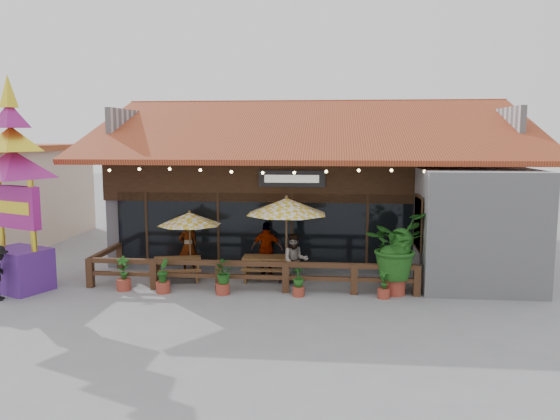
# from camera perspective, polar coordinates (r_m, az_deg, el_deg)

# --- Properties ---
(ground) EXTENTS (100.00, 100.00, 0.00)m
(ground) POSITION_cam_1_polar(r_m,az_deg,el_deg) (16.77, 2.47, -8.17)
(ground) COLOR gray
(ground) RESTS_ON ground
(restaurant_building) EXTENTS (15.50, 14.73, 6.09)m
(restaurant_building) POSITION_cam_1_polar(r_m,az_deg,el_deg) (22.85, 4.02, 1.70)
(restaurant_building) COLOR #B6B5BB
(restaurant_building) RESTS_ON ground
(patio_railing) EXTENTS (10.00, 2.60, 0.92)m
(patio_railing) POSITION_cam_1_polar(r_m,az_deg,el_deg) (16.62, -5.39, -6.15)
(patio_railing) COLOR #4E331B
(patio_railing) RESTS_ON ground
(umbrella_left) EXTENTS (2.74, 2.74, 2.22)m
(umbrella_left) POSITION_cam_1_polar(r_m,az_deg,el_deg) (17.88, -9.43, -0.93)
(umbrella_left) COLOR brown
(umbrella_left) RESTS_ON ground
(umbrella_right) EXTENTS (3.36, 3.36, 2.77)m
(umbrella_right) POSITION_cam_1_polar(r_m,az_deg,el_deg) (16.98, 0.69, 0.36)
(umbrella_right) COLOR brown
(umbrella_right) RESTS_ON ground
(picnic_table_left) EXTENTS (1.76, 1.62, 0.72)m
(picnic_table_left) POSITION_cam_1_polar(r_m,az_deg,el_deg) (17.89, -10.67, -5.68)
(picnic_table_left) COLOR brown
(picnic_table_left) RESTS_ON ground
(picnic_table_right) EXTENTS (1.61, 1.40, 0.75)m
(picnic_table_right) POSITION_cam_1_polar(r_m,az_deg,el_deg) (17.66, -1.33, -5.65)
(picnic_table_right) COLOR brown
(picnic_table_right) RESTS_ON ground
(thai_sign_tower) EXTENTS (3.32, 3.32, 6.83)m
(thai_sign_tower) POSITION_cam_1_polar(r_m,az_deg,el_deg) (17.76, -26.11, 3.76)
(thai_sign_tower) COLOR #522383
(thai_sign_tower) RESTS_ON ground
(tropical_plant) EXTENTS (2.29, 2.33, 2.44)m
(tropical_plant) POSITION_cam_1_polar(r_m,az_deg,el_deg) (16.17, 11.95, -3.83)
(tropical_plant) COLOR maroon
(tropical_plant) RESTS_ON ground
(diner_a) EXTENTS (0.74, 0.62, 1.74)m
(diner_a) POSITION_cam_1_polar(r_m,az_deg,el_deg) (18.86, -9.57, -3.76)
(diner_a) COLOR #372511
(diner_a) RESTS_ON ground
(diner_b) EXTENTS (0.90, 0.76, 1.65)m
(diner_b) POSITION_cam_1_polar(r_m,az_deg,el_deg) (16.69, 1.59, -5.32)
(diner_b) COLOR #372511
(diner_b) RESTS_ON ground
(diner_c) EXTENTS (1.05, 0.46, 1.78)m
(diner_c) POSITION_cam_1_polar(r_m,az_deg,el_deg) (18.10, -1.38, -4.07)
(diner_c) COLOR #372511
(diner_c) RESTS_ON ground
(planter_a) EXTENTS (0.43, 0.43, 1.04)m
(planter_a) POSITION_cam_1_polar(r_m,az_deg,el_deg) (17.10, -16.04, -6.64)
(planter_a) COLOR maroon
(planter_a) RESTS_ON ground
(planter_b) EXTENTS (0.42, 0.42, 1.02)m
(planter_b) POSITION_cam_1_polar(r_m,az_deg,el_deg) (16.54, -12.14, -6.91)
(planter_b) COLOR maroon
(planter_b) RESTS_ON ground
(planter_c) EXTENTS (0.78, 0.76, 0.99)m
(planter_c) POSITION_cam_1_polar(r_m,az_deg,el_deg) (16.08, -6.03, -6.84)
(planter_c) COLOR maroon
(planter_c) RESTS_ON ground
(planter_d) EXTENTS (0.40, 0.40, 0.85)m
(planter_d) POSITION_cam_1_polar(r_m,az_deg,el_deg) (15.86, 1.95, -7.57)
(planter_d) COLOR maroon
(planter_d) RESTS_ON ground
(planter_e) EXTENTS (0.36, 0.35, 0.86)m
(planter_e) POSITION_cam_1_polar(r_m,az_deg,el_deg) (15.95, 10.80, -7.80)
(planter_e) COLOR maroon
(planter_e) RESTS_ON ground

